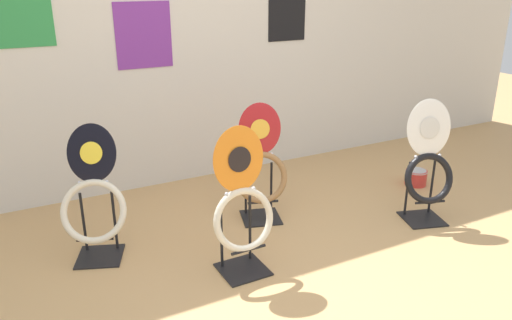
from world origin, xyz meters
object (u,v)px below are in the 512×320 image
object	(u,v)px
toilet_seat_display_jazz_black	(94,202)
toilet_seat_display_white_plain	(428,167)
toilet_seat_display_orange_sun	(242,207)
toilet_seat_display_crimson_swirl	(261,168)
paint_can	(416,177)

from	to	relation	value
toilet_seat_display_jazz_black	toilet_seat_display_white_plain	xyz separation A→B (m)	(2.23, -0.58, 0.03)
toilet_seat_display_orange_sun	toilet_seat_display_crimson_swirl	bearing A→B (deg)	52.84
toilet_seat_display_jazz_black	toilet_seat_display_crimson_swirl	distance (m)	1.18
toilet_seat_display_white_plain	toilet_seat_display_orange_sun	distance (m)	1.49
toilet_seat_display_jazz_black	toilet_seat_display_orange_sun	bearing A→B (deg)	-37.82
toilet_seat_display_jazz_black	toilet_seat_display_crimson_swirl	size ratio (longest dim) A/B	0.98
toilet_seat_display_white_plain	paint_can	xyz separation A→B (m)	(0.44, 0.51, -0.34)
toilet_seat_display_jazz_black	toilet_seat_display_white_plain	distance (m)	2.30
toilet_seat_display_crimson_swirl	paint_can	distance (m)	1.53
toilet_seat_display_white_plain	toilet_seat_display_crimson_swirl	world-z (taller)	toilet_seat_display_white_plain
toilet_seat_display_white_plain	paint_can	world-z (taller)	toilet_seat_display_white_plain
toilet_seat_display_jazz_black	toilet_seat_display_orange_sun	size ratio (longest dim) A/B	0.93
toilet_seat_display_crimson_swirl	paint_can	world-z (taller)	toilet_seat_display_crimson_swirl
paint_can	toilet_seat_display_jazz_black	bearing A→B (deg)	178.45
toilet_seat_display_jazz_black	paint_can	xyz separation A→B (m)	(2.67, -0.07, -0.31)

